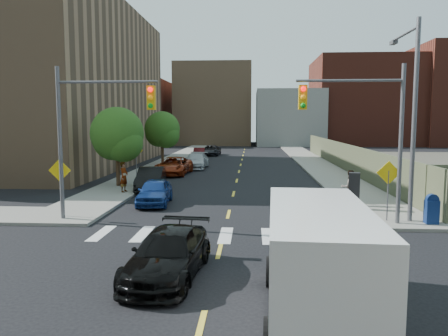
# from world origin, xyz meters

# --- Properties ---
(ground) EXTENTS (160.00, 160.00, 0.00)m
(ground) POSITION_xyz_m (0.00, 0.00, 0.00)
(ground) COLOR black
(ground) RESTS_ON ground
(sidewalk_nw) EXTENTS (3.50, 73.00, 0.15)m
(sidewalk_nw) POSITION_xyz_m (-7.75, 41.50, 0.07)
(sidewalk_nw) COLOR gray
(sidewalk_nw) RESTS_ON ground
(sidewalk_ne) EXTENTS (3.50, 73.00, 0.15)m
(sidewalk_ne) POSITION_xyz_m (7.75, 41.50, 0.07)
(sidewalk_ne) COLOR gray
(sidewalk_ne) RESTS_ON ground
(fence_north) EXTENTS (0.12, 44.00, 2.50)m
(fence_north) POSITION_xyz_m (9.60, 28.00, 1.25)
(fence_north) COLOR #5D6345
(fence_north) RESTS_ON ground
(building_nw) EXTENTS (22.00, 30.00, 16.00)m
(building_nw) POSITION_xyz_m (-22.00, 30.00, 8.00)
(building_nw) COLOR #8C6B4C
(building_nw) RESTS_ON ground
(bg_bldg_west) EXTENTS (14.00, 18.00, 12.00)m
(bg_bldg_west) POSITION_xyz_m (-22.00, 70.00, 6.00)
(bg_bldg_west) COLOR #592319
(bg_bldg_west) RESTS_ON ground
(bg_bldg_midwest) EXTENTS (14.00, 16.00, 15.00)m
(bg_bldg_midwest) POSITION_xyz_m (-6.00, 72.00, 7.50)
(bg_bldg_midwest) COLOR #8C6B4C
(bg_bldg_midwest) RESTS_ON ground
(bg_bldg_center) EXTENTS (12.00, 16.00, 10.00)m
(bg_bldg_center) POSITION_xyz_m (8.00, 70.00, 5.00)
(bg_bldg_center) COLOR gray
(bg_bldg_center) RESTS_ON ground
(bg_bldg_east) EXTENTS (18.00, 18.00, 16.00)m
(bg_bldg_east) POSITION_xyz_m (22.00, 72.00, 8.00)
(bg_bldg_east) COLOR #592319
(bg_bldg_east) RESTS_ON ground
(signal_nw) EXTENTS (4.59, 0.30, 7.00)m
(signal_nw) POSITION_xyz_m (-5.98, 6.00, 4.53)
(signal_nw) COLOR #59595E
(signal_nw) RESTS_ON ground
(signal_ne) EXTENTS (4.59, 0.30, 7.00)m
(signal_ne) POSITION_xyz_m (5.98, 6.00, 4.53)
(signal_ne) COLOR #59595E
(signal_ne) RESTS_ON ground
(streetlight_ne) EXTENTS (0.25, 3.70, 9.00)m
(streetlight_ne) POSITION_xyz_m (8.20, 6.90, 5.22)
(streetlight_ne) COLOR #59595E
(streetlight_ne) RESTS_ON ground
(warn_sign_nw) EXTENTS (1.06, 0.06, 2.83)m
(warn_sign_nw) POSITION_xyz_m (-7.80, 6.50, 1.99)
(warn_sign_nw) COLOR #59595E
(warn_sign_nw) RESTS_ON ground
(warn_sign_ne) EXTENTS (1.06, 0.06, 2.83)m
(warn_sign_ne) POSITION_xyz_m (7.20, 6.50, 1.99)
(warn_sign_ne) COLOR #59595E
(warn_sign_ne) RESTS_ON ground
(warn_sign_midwest) EXTENTS (1.06, 0.06, 2.83)m
(warn_sign_midwest) POSITION_xyz_m (-7.80, 20.00, 1.99)
(warn_sign_midwest) COLOR #59595E
(warn_sign_midwest) RESTS_ON ground
(tree_west_near) EXTENTS (3.66, 3.64, 5.52)m
(tree_west_near) POSITION_xyz_m (-8.00, 16.05, 3.48)
(tree_west_near) COLOR #332114
(tree_west_near) RESTS_ON ground
(tree_west_far) EXTENTS (3.66, 3.64, 5.52)m
(tree_west_far) POSITION_xyz_m (-8.00, 31.05, 3.48)
(tree_west_far) COLOR #332114
(tree_west_far) RESTS_ON ground
(parked_car_blue) EXTENTS (1.91, 4.20, 1.40)m
(parked_car_blue) POSITION_xyz_m (-4.20, 10.33, 0.70)
(parked_car_blue) COLOR navy
(parked_car_blue) RESTS_ON ground
(parked_car_black) EXTENTS (2.08, 4.76, 1.52)m
(parked_car_black) POSITION_xyz_m (-5.50, 15.02, 0.76)
(parked_car_black) COLOR black
(parked_car_black) RESTS_ON ground
(parked_car_red) EXTENTS (2.80, 5.53, 1.50)m
(parked_car_red) POSITION_xyz_m (-5.50, 23.36, 0.75)
(parked_car_red) COLOR maroon
(parked_car_red) RESTS_ON ground
(parked_car_silver) EXTENTS (2.18, 5.12, 1.47)m
(parked_car_silver) POSITION_xyz_m (-4.20, 28.29, 0.74)
(parked_car_silver) COLOR #A8ABB0
(parked_car_silver) RESTS_ON ground
(parked_car_white) EXTENTS (2.09, 4.71, 1.58)m
(parked_car_white) POSITION_xyz_m (-4.20, 28.59, 0.79)
(parked_car_white) COLOR silver
(parked_car_white) RESTS_ON ground
(parked_car_maroon) EXTENTS (1.66, 3.96, 1.27)m
(parked_car_maroon) POSITION_xyz_m (-5.25, 39.53, 0.64)
(parked_car_maroon) COLOR #440D0F
(parked_car_maroon) RESTS_ON ground
(parked_car_grey) EXTENTS (2.39, 4.93, 1.35)m
(parked_car_grey) POSITION_xyz_m (-4.20, 43.82, 0.68)
(parked_car_grey) COLOR black
(parked_car_grey) RESTS_ON ground
(black_sedan) EXTENTS (2.34, 4.87, 1.37)m
(black_sedan) POSITION_xyz_m (-1.31, -0.74, 0.68)
(black_sedan) COLOR black
(black_sedan) RESTS_ON ground
(cargo_van) EXTENTS (2.66, 5.93, 2.67)m
(cargo_van) POSITION_xyz_m (2.69, -3.01, 1.40)
(cargo_van) COLOR white
(cargo_van) RESTS_ON ground
(mailbox) EXTENTS (0.55, 0.43, 1.30)m
(mailbox) POSITION_xyz_m (8.94, 6.00, 0.78)
(mailbox) COLOR navy
(mailbox) RESTS_ON sidewalk_ne
(payphone) EXTENTS (0.64, 0.57, 1.85)m
(payphone) POSITION_xyz_m (6.30, 8.99, 1.07)
(payphone) COLOR black
(payphone) RESTS_ON sidewalk_ne
(pedestrian_west) EXTENTS (0.58, 0.77, 1.90)m
(pedestrian_west) POSITION_xyz_m (-6.84, 13.43, 1.10)
(pedestrian_west) COLOR gray
(pedestrian_west) RESTS_ON sidewalk_nw
(pedestrian_east) EXTENTS (0.96, 0.78, 1.85)m
(pedestrian_east) POSITION_xyz_m (6.31, 10.04, 1.08)
(pedestrian_east) COLOR gray
(pedestrian_east) RESTS_ON sidewalk_ne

